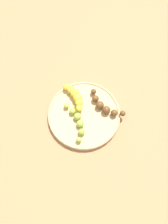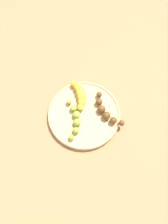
{
  "view_description": "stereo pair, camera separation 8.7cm",
  "coord_description": "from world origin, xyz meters",
  "px_view_note": "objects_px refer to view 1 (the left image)",
  "views": [
    {
      "loc": [
        0.32,
        0.04,
        0.85
      ],
      "look_at": [
        0.0,
        0.0,
        0.04
      ],
      "focal_mm": 35.7,
      "sensor_mm": 36.0,
      "label": 1
    },
    {
      "loc": [
        0.3,
        0.12,
        0.85
      ],
      "look_at": [
        0.0,
        0.0,
        0.04
      ],
      "focal_mm": 35.7,
      "sensor_mm": 36.0,
      "label": 2
    }
  ],
  "objects_px": {
    "banana_green": "(77,121)",
    "banana_yellow": "(75,96)",
    "banana_overripe": "(104,106)",
    "fruit_bowl": "(84,114)"
  },
  "relations": [
    {
      "from": "banana_overripe",
      "to": "banana_yellow",
      "type": "height_order",
      "value": "banana_yellow"
    },
    {
      "from": "fruit_bowl",
      "to": "banana_yellow",
      "type": "relative_size",
      "value": 2.57
    },
    {
      "from": "banana_overripe",
      "to": "fruit_bowl",
      "type": "bearing_deg",
      "value": -31.24
    },
    {
      "from": "banana_green",
      "to": "banana_overripe",
      "type": "distance_m",
      "value": 0.12
    },
    {
      "from": "banana_green",
      "to": "banana_yellow",
      "type": "bearing_deg",
      "value": 74.35
    },
    {
      "from": "banana_green",
      "to": "banana_yellow",
      "type": "height_order",
      "value": "banana_yellow"
    },
    {
      "from": "banana_green",
      "to": "banana_overripe",
      "type": "height_order",
      "value": "banana_overripe"
    },
    {
      "from": "banana_green",
      "to": "banana_yellow",
      "type": "distance_m",
      "value": 0.1
    },
    {
      "from": "fruit_bowl",
      "to": "banana_yellow",
      "type": "xyz_separation_m",
      "value": [
        -0.06,
        -0.04,
        0.03
      ]
    },
    {
      "from": "fruit_bowl",
      "to": "banana_overripe",
      "type": "bearing_deg",
      "value": 114.98
    }
  ]
}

